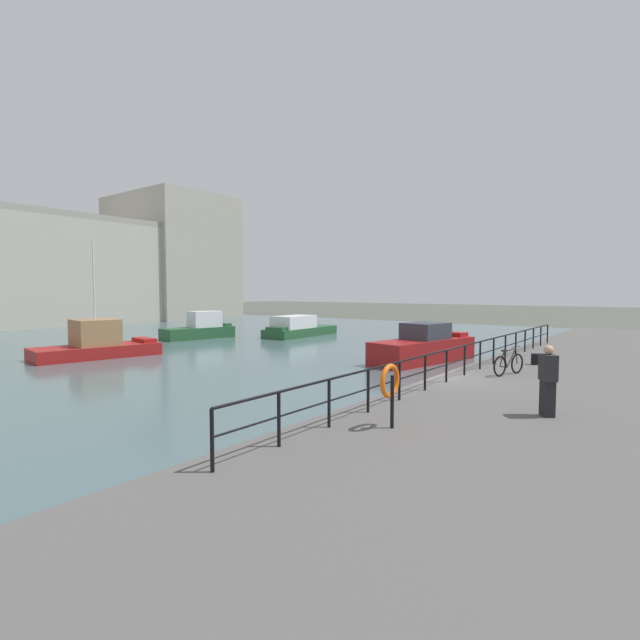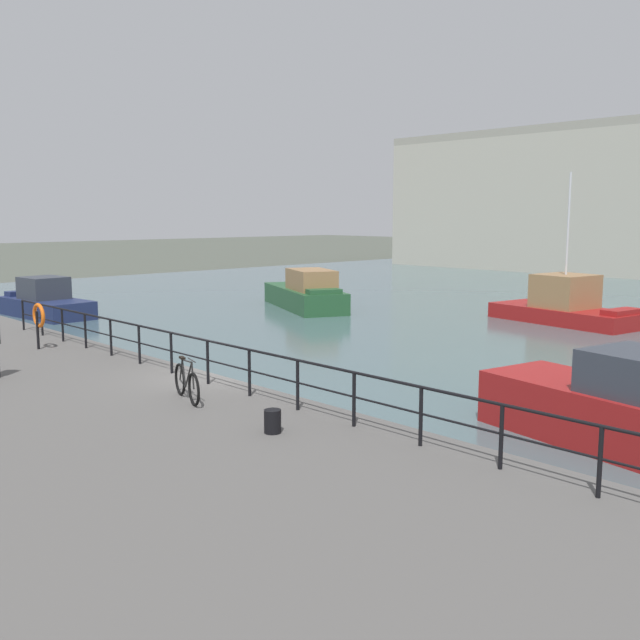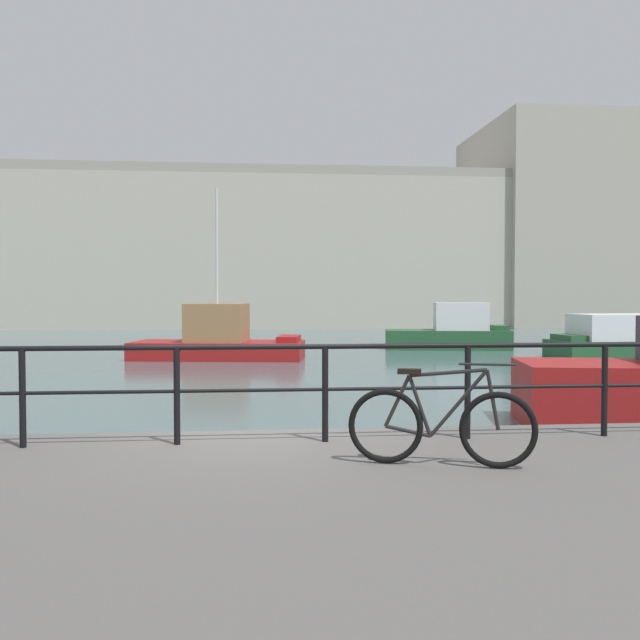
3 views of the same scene
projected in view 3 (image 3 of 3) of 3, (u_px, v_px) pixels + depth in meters
ground_plane at (252, 511)px, 8.55m from camera, size 240.00×240.00×0.00m
water_basin at (251, 343)px, 38.59m from camera, size 80.00×60.00×0.01m
harbor_building at (325, 249)px, 62.15m from camera, size 67.55×16.22×17.52m
moored_green_narrowboat at (635, 340)px, 29.64m from camera, size 8.09×3.02×1.82m
moored_white_yacht at (219, 339)px, 29.02m from camera, size 7.24×3.83×6.93m
moored_red_daysailer at (452, 332)px, 34.33m from camera, size 6.16×3.03×2.25m
quay_railing at (397, 374)px, 7.90m from camera, size 24.21×0.07×1.08m
parked_bicycle at (441, 425)px, 6.71m from camera, size 1.71×0.57×0.98m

